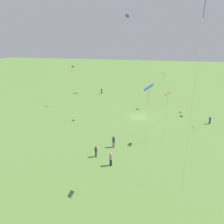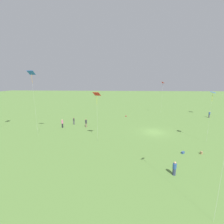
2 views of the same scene
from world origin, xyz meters
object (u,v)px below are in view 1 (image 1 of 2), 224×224
kite_1 (73,69)px  kite_2 (163,75)px  kite_5 (148,91)px  picnic_bag_0 (181,116)px  kite_4 (204,12)px  person_4 (114,142)px  picnic_bag_1 (74,120)px  person_2 (96,152)px  picnic_bag_2 (181,112)px  person_0 (210,120)px  person_3 (111,159)px  kite_7 (127,20)px  kite_0 (168,95)px  person_1 (102,91)px

kite_1 → kite_2: size_ratio=1.15×
kite_1 → kite_5: size_ratio=0.82×
kite_1 → kite_5: 33.79m
picnic_bag_0 → kite_1: bearing=-97.4°
kite_4 → picnic_bag_0: kite_4 is taller
person_4 → picnic_bag_1: bearing=20.6°
person_2 → kite_2: kite_2 is taller
kite_5 → picnic_bag_2: (-26.78, 5.86, -10.79)m
kite_5 → picnic_bag_2: bearing=-148.6°
picnic_bag_1 → kite_4: bearing=37.3°
kite_5 → person_0: bearing=-163.2°
kite_1 → picnic_bag_1: bearing=126.4°
person_4 → person_0: bearing=-78.4°
kite_2 → picnic_bag_1: size_ratio=24.61×
person_2 → kite_5: bearing=-31.6°
person_3 → kite_2: (-26.75, 6.07, 6.89)m
kite_1 → kite_4: kite_4 is taller
picnic_bag_1 → kite_5: bearing=42.3°
kite_7 → picnic_bag_2: (17.96, 15.32, -20.31)m
person_2 → kite_1: kite_1 is taller
kite_2 → person_3: bearing=155.3°
kite_0 → kite_2: bearing=-115.9°
kite_0 → kite_5: bearing=50.8°
person_1 → person_4: (31.76, 10.64, 0.05)m
person_1 → kite_7: (-4.99, 6.42, 19.63)m
picnic_bag_2 → kite_2: bearing=-124.5°
kite_0 → picnic_bag_2: kite_0 is taller
person_4 → kite_0: (-3.73, 7.51, 6.79)m
person_4 → kite_4: (15.43, 8.38, 16.35)m
person_4 → kite_7: kite_7 is taller
kite_5 → picnic_bag_0: size_ratio=23.15×
kite_2 → kite_7: kite_7 is taller
picnic_bag_2 → kite_7: bearing=-139.5°
person_4 → picnic_bag_0: (-16.31, 11.10, -0.78)m
person_0 → kite_1: 31.98m
person_1 → person_4: person_4 is taller
person_4 → kite_5: (7.99, 5.23, 10.06)m
person_1 → kite_7: bearing=17.3°
person_3 → person_4: size_ratio=1.02×
person_2 → kite_4: 22.84m
person_2 → kite_1: size_ratio=0.17×
kite_7 → picnic_bag_0: size_ratio=43.67×
person_0 → picnic_bag_0: person_0 is taller
person_4 → person_3: bearing=160.1°
person_0 → kite_2: 14.39m
kite_2 → kite_4: 38.39m
kite_7 → picnic_bag_1: 34.94m
kite_5 → picnic_bag_0: 27.24m
kite_7 → picnic_bag_2: size_ratio=57.83×
kite_0 → picnic_bag_0: bearing=-134.2°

